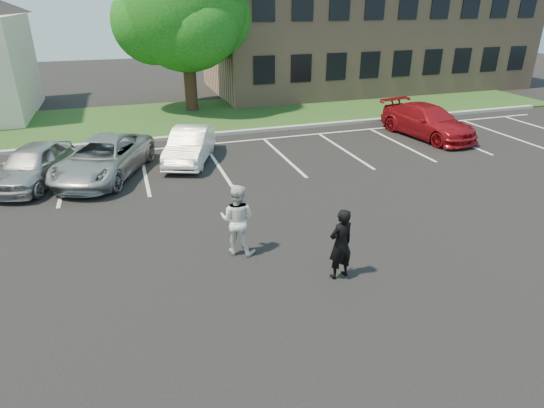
# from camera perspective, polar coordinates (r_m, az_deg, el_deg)

# --- Properties ---
(ground_plane) EXTENTS (90.00, 90.00, 0.00)m
(ground_plane) POSITION_cam_1_polar(r_m,az_deg,el_deg) (11.23, 1.62, -7.83)
(ground_plane) COLOR black
(ground_plane) RESTS_ON ground
(curb) EXTENTS (40.00, 0.30, 0.15)m
(curb) POSITION_cam_1_polar(r_m,az_deg,el_deg) (21.98, -9.13, 8.50)
(curb) COLOR gray
(curb) RESTS_ON ground
(grass_strip) EXTENTS (44.00, 8.00, 0.08)m
(grass_strip) POSITION_cam_1_polar(r_m,az_deg,el_deg) (25.83, -10.69, 10.68)
(grass_strip) COLOR #1A4117
(grass_strip) RESTS_ON ground
(stall_lines) EXTENTS (34.00, 5.36, 0.01)m
(stall_lines) POSITION_cam_1_polar(r_m,az_deg,el_deg) (19.42, -3.46, 6.42)
(stall_lines) COLOR silver
(stall_lines) RESTS_ON ground
(office_building) EXTENTS (22.40, 10.40, 8.30)m
(office_building) POSITION_cam_1_polar(r_m,az_deg,el_deg) (35.46, 11.69, 20.99)
(office_building) COLOR #A17E63
(office_building) RESTS_ON ground
(tree) EXTENTS (7.80, 7.20, 8.80)m
(tree) POSITION_cam_1_polar(r_m,az_deg,el_deg) (26.89, -10.68, 22.67)
(tree) COLOR black
(tree) RESTS_ON ground
(man_black_suit) EXTENTS (0.71, 0.54, 1.74)m
(man_black_suit) POSITION_cam_1_polar(r_m,az_deg,el_deg) (10.53, 8.61, -5.00)
(man_black_suit) COLOR black
(man_black_suit) RESTS_ON ground
(man_white_shirt) EXTENTS (1.14, 1.08, 1.86)m
(man_white_shirt) POSITION_cam_1_polar(r_m,az_deg,el_deg) (11.42, -4.37, -1.96)
(man_white_shirt) COLOR silver
(man_white_shirt) RESTS_ON ground
(car_silver_west) EXTENTS (2.86, 4.39, 1.39)m
(car_silver_west) POSITION_cam_1_polar(r_m,az_deg,el_deg) (17.93, -27.81, 4.36)
(car_silver_west) COLOR #B1B1B6
(car_silver_west) RESTS_ON ground
(car_silver_minivan) EXTENTS (4.18, 5.54, 1.40)m
(car_silver_minivan) POSITION_cam_1_polar(r_m,az_deg,el_deg) (17.67, -20.40, 5.43)
(car_silver_minivan) COLOR #A0A3A8
(car_silver_minivan) RESTS_ON ground
(car_white_sedan) EXTENTS (2.72, 4.22, 1.31)m
(car_white_sedan) POSITION_cam_1_polar(r_m,az_deg,el_deg) (18.50, -10.25, 7.27)
(car_white_sedan) COLOR white
(car_white_sedan) RESTS_ON ground
(car_red_compact) EXTENTS (2.82, 5.28, 1.46)m
(car_red_compact) POSITION_cam_1_polar(r_m,az_deg,el_deg) (22.82, 18.94, 9.78)
(car_red_compact) COLOR maroon
(car_red_compact) RESTS_ON ground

